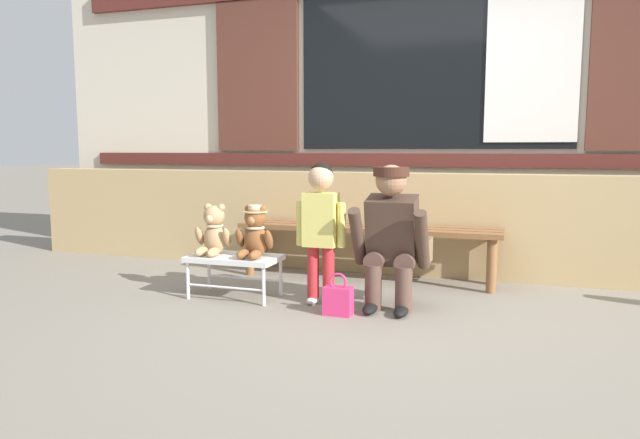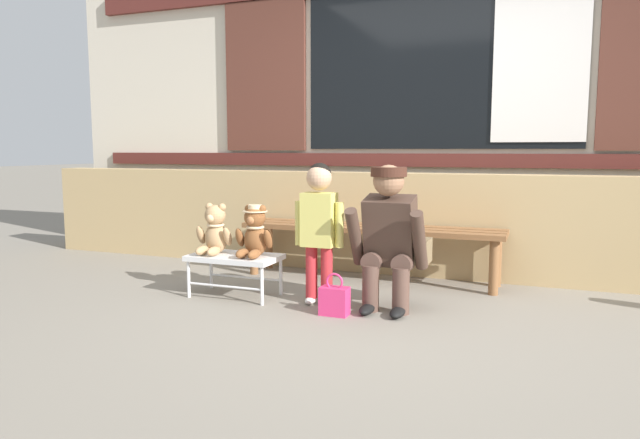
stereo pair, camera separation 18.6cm
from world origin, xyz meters
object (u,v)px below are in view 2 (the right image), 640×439
Objects in this scene: child_standing at (319,218)px; handbag_on_ground at (334,300)px; wooden_bench_long at (370,234)px; teddy_bear_plain at (215,231)px; adult_crouching at (391,237)px; teddy_bear_with_hat at (255,232)px; small_display_bench at (235,260)px.

handbag_on_ground is at bearing -48.34° from child_standing.
handbag_on_ground is (0.07, -1.04, -0.28)m from wooden_bench_long.
handbag_on_ground is (0.98, -0.19, -0.37)m from teddy_bear_plain.
teddy_bear_plain reaches higher than wooden_bench_long.
teddy_bear_plain is at bearing -178.91° from child_standing.
child_standing is at bearing -174.00° from adult_crouching.
teddy_bear_with_hat is 0.38× the size of adult_crouching.
teddy_bear_with_hat is at bearing 0.77° from small_display_bench.
teddy_bear_with_hat is at bearing -178.27° from child_standing.
small_display_bench is (-0.75, -0.85, -0.11)m from wooden_bench_long.
child_standing reaches higher than adult_crouching.
wooden_bench_long is 2.21× the size of adult_crouching.
child_standing is 1.01× the size of adult_crouching.
child_standing is (-0.11, -0.83, 0.22)m from wooden_bench_long.
small_display_bench is 0.25m from teddy_bear_plain.
adult_crouching is at bearing 41.10° from handbag_on_ground.
wooden_bench_long is 5.78× the size of teddy_bear_with_hat.
teddy_bear_with_hat is at bearing -176.13° from adult_crouching.
adult_crouching is (0.37, -0.78, 0.11)m from wooden_bench_long.
small_display_bench is at bearing 166.94° from handbag_on_ground.
wooden_bench_long is at bearing 115.21° from adult_crouching.
teddy_bear_plain is (-0.16, 0.00, 0.20)m from small_display_bench.
small_display_bench is at bearing -0.51° from teddy_bear_plain.
child_standing reaches higher than handbag_on_ground.
teddy_bear_with_hat is at bearing 0.13° from teddy_bear_plain.
wooden_bench_long is at bearing 48.33° from small_display_bench.
adult_crouching reaches higher than teddy_bear_plain.
small_display_bench is 0.67× the size of adult_crouching.
adult_crouching is (0.96, 0.07, 0.01)m from teddy_bear_with_hat.
teddy_bear_plain is at bearing -177.06° from adult_crouching.
small_display_bench is 0.67× the size of child_standing.
wooden_bench_long is 1.25m from teddy_bear_plain.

